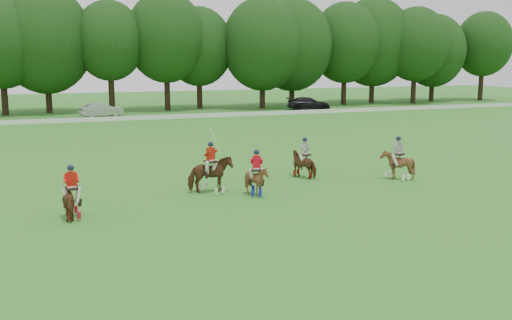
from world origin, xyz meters
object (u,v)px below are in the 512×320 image
object	(u,v)px
polo_red_b	(211,174)
polo_ball	(281,193)
polo_stripe_b	(397,164)
polo_red_c	(257,180)
car_right	(309,104)
car_mid	(101,110)
polo_red_a	(72,200)
polo_stripe_a	(304,163)

from	to	relation	value
polo_red_b	polo_ball	world-z (taller)	polo_red_b
polo_red_b	polo_stripe_b	size ratio (longest dim) A/B	1.05
polo_red_c	polo_stripe_b	size ratio (longest dim) A/B	0.76
car_right	polo_stripe_b	xyz separation A→B (m)	(-13.96, -38.94, 0.03)
car_mid	car_right	size ratio (longest dim) A/B	0.85
car_mid	car_right	xyz separation A→B (m)	(24.79, 0.00, 0.02)
car_right	polo_red_c	distance (m)	45.34
polo_red_b	car_right	bearing A→B (deg)	58.20
car_mid	polo_red_b	distance (m)	38.40
polo_ball	polo_red_c	bearing A→B (deg)	177.19
polo_red_c	polo_ball	world-z (taller)	polo_red_c
car_right	polo_red_c	bearing A→B (deg)	165.42
polo_ball	polo_red_b	bearing A→B (deg)	156.47
car_mid	polo_stripe_b	distance (m)	40.41
polo_red_b	polo_ball	bearing A→B (deg)	-23.53
car_mid	polo_red_a	world-z (taller)	polo_red_a
polo_red_b	polo_red_a	bearing A→B (deg)	-160.60
polo_red_c	polo_ball	xyz separation A→B (m)	(1.21, -0.06, -0.70)
polo_red_a	polo_red_c	xyz separation A→B (m)	(8.07, 0.96, -0.01)
car_right	polo_ball	bearing A→B (deg)	166.81
polo_stripe_a	polo_ball	distance (m)	4.01
car_right	polo_stripe_b	world-z (taller)	polo_stripe_b
car_mid	polo_red_c	xyz separation A→B (m)	(2.78, -39.64, -0.01)
car_right	polo_red_a	bearing A→B (deg)	157.93
car_mid	polo_red_c	world-z (taller)	polo_red_c
car_right	polo_stripe_b	size ratio (longest dim) A/B	1.91
polo_red_c	polo_ball	bearing A→B (deg)	-2.81
car_right	polo_ball	xyz separation A→B (m)	(-20.81, -39.69, -0.73)
car_mid	polo_stripe_a	world-z (taller)	polo_stripe_a
car_mid	polo_red_a	bearing A→B (deg)	156.93
polo_red_c	polo_stripe_b	distance (m)	8.08
polo_red_c	car_right	bearing A→B (deg)	60.95
polo_red_a	polo_stripe_a	world-z (taller)	polo_stripe_a
polo_ball	polo_stripe_b	bearing A→B (deg)	6.33
car_mid	polo_ball	size ratio (longest dim) A/B	50.73
polo_red_a	polo_stripe_a	size ratio (longest dim) A/B	1.00
polo_red_b	polo_stripe_a	size ratio (longest dim) A/B	1.38
polo_stripe_b	polo_ball	size ratio (longest dim) A/B	31.14
polo_ball	car_right	bearing A→B (deg)	62.34
polo_red_a	polo_stripe_b	distance (m)	16.20
polo_red_a	car_mid	bearing A→B (deg)	82.57
car_mid	polo_ball	xyz separation A→B (m)	(3.98, -39.69, -0.71)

